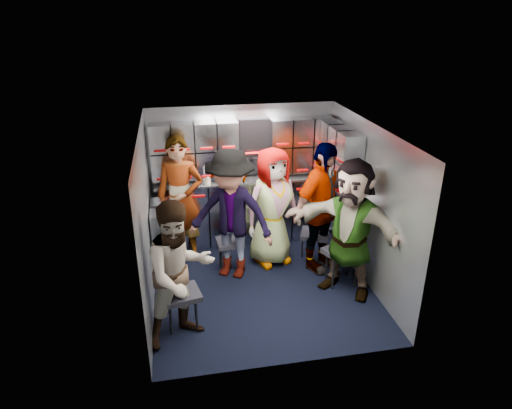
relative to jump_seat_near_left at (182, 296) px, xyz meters
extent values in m
plane|color=black|center=(1.05, 0.68, -0.42)|extent=(3.00, 3.00, 0.00)
cube|color=#90969E|center=(1.05, 2.18, 0.63)|extent=(2.80, 0.04, 2.10)
cube|color=#90969E|center=(-0.35, 0.68, 0.63)|extent=(0.04, 3.00, 2.10)
cube|color=#90969E|center=(2.45, 0.68, 0.63)|extent=(0.04, 3.00, 2.10)
cube|color=silver|center=(1.05, 0.68, 1.68)|extent=(2.80, 3.00, 0.02)
cube|color=#A5AAB5|center=(1.05, 1.97, 0.08)|extent=(2.68, 0.38, 0.99)
cube|color=#A5AAB5|center=(-0.14, 1.24, 0.08)|extent=(0.38, 0.76, 0.99)
cube|color=silver|center=(1.05, 1.97, 0.60)|extent=(2.68, 0.42, 0.03)
cube|color=#A5AAB5|center=(1.05, 2.03, 1.07)|extent=(2.68, 0.28, 0.82)
cube|color=#A5AAB5|center=(2.30, 1.38, 1.07)|extent=(0.28, 1.00, 0.82)
cube|color=#A5AAB5|center=(2.30, 1.28, 0.08)|extent=(0.28, 1.20, 1.00)
cube|color=#AA0406|center=(1.05, 1.77, 0.46)|extent=(2.60, 0.02, 0.03)
cube|color=black|center=(0.00, 0.00, 0.02)|extent=(0.46, 0.45, 0.06)
cylinder|color=black|center=(-0.15, -0.13, -0.21)|extent=(0.03, 0.03, 0.42)
cylinder|color=black|center=(0.15, -0.13, -0.21)|extent=(0.03, 0.03, 0.42)
cylinder|color=black|center=(-0.15, 0.13, -0.21)|extent=(0.03, 0.03, 0.42)
cylinder|color=black|center=(0.15, 0.13, -0.21)|extent=(0.03, 0.03, 0.42)
cube|color=black|center=(0.71, 1.19, -0.02)|extent=(0.38, 0.36, 0.06)
cylinder|color=black|center=(0.57, 1.08, -0.23)|extent=(0.02, 0.02, 0.38)
cylinder|color=black|center=(0.84, 1.08, -0.23)|extent=(0.02, 0.02, 0.38)
cylinder|color=black|center=(0.57, 1.31, -0.23)|extent=(0.02, 0.02, 0.38)
cylinder|color=black|center=(0.84, 1.31, -0.23)|extent=(0.02, 0.02, 0.38)
cube|color=black|center=(1.32, 1.45, 0.01)|extent=(0.47, 0.45, 0.06)
cylinder|color=black|center=(1.18, 1.33, -0.21)|extent=(0.02, 0.02, 0.41)
cylinder|color=black|center=(1.46, 1.33, -0.21)|extent=(0.02, 0.02, 0.41)
cylinder|color=black|center=(1.18, 1.57, -0.21)|extent=(0.02, 0.02, 0.41)
cylinder|color=black|center=(1.46, 1.57, -0.21)|extent=(0.02, 0.02, 0.41)
cube|color=black|center=(1.92, 1.16, 0.01)|extent=(0.50, 0.49, 0.06)
cylinder|color=black|center=(1.78, 1.04, -0.21)|extent=(0.02, 0.02, 0.41)
cylinder|color=black|center=(2.07, 1.04, -0.21)|extent=(0.02, 0.02, 0.41)
cylinder|color=black|center=(1.78, 1.28, -0.21)|extent=(0.02, 0.02, 0.41)
cylinder|color=black|center=(2.07, 1.28, -0.21)|extent=(0.02, 0.02, 0.41)
cube|color=black|center=(2.10, 0.54, 0.05)|extent=(0.54, 0.53, 0.07)
cylinder|color=black|center=(1.95, 0.41, -0.19)|extent=(0.03, 0.03, 0.44)
cylinder|color=black|center=(2.25, 0.41, -0.19)|extent=(0.03, 0.03, 0.44)
cylinder|color=black|center=(1.95, 0.67, -0.19)|extent=(0.03, 0.03, 0.44)
cylinder|color=black|center=(2.25, 0.67, -0.19)|extent=(0.03, 0.03, 0.44)
imported|color=black|center=(0.07, 1.63, 0.49)|extent=(0.73, 0.55, 1.82)
imported|color=black|center=(0.00, -0.18, 0.41)|extent=(0.99, 0.90, 1.64)
imported|color=black|center=(0.71, 1.01, 0.48)|extent=(1.33, 1.13, 1.79)
imported|color=black|center=(1.32, 1.27, 0.43)|extent=(0.96, 0.77, 1.70)
imported|color=black|center=(1.92, 0.98, 0.50)|extent=(1.14, 0.96, 1.82)
imported|color=black|center=(2.10, 0.36, 0.48)|extent=(1.56, 1.53, 1.79)
cylinder|color=white|center=(0.44, 1.92, 0.75)|extent=(0.07, 0.07, 0.27)
cylinder|color=white|center=(0.66, 1.92, 0.75)|extent=(0.07, 0.07, 0.27)
cylinder|color=white|center=(1.59, 1.92, 0.74)|extent=(0.06, 0.06, 0.25)
cylinder|color=#C8AF8D|center=(0.49, 1.91, 0.67)|extent=(0.09, 0.09, 0.11)
cylinder|color=#C8AF8D|center=(1.54, 1.91, 0.66)|extent=(0.08, 0.08, 0.09)
camera|label=1|loc=(0.03, -4.37, 3.00)|focal=32.00mm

